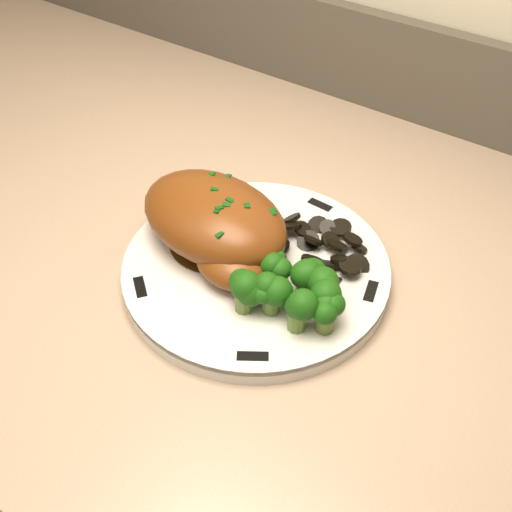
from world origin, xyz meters
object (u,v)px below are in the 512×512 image
Objects in this scene: counter at (74,344)px; broccoli_florets at (292,293)px; chicken_breast at (216,223)px; plate at (256,270)px.

broccoli_florets is (0.45, -0.06, 0.45)m from counter.
plate is at bearing 9.02° from chicken_breast.
plate is 0.07m from broccoli_florets.
chicken_breast is at bearing -177.90° from plate.
counter reaches higher than plate.
plate is 1.49× the size of chicken_breast.
broccoli_florets is at bearing -7.41° from counter.
counter is 7.66× the size of plate.
broccoli_florets is at bearing -8.35° from chicken_breast.
counter reaches higher than chicken_breast.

